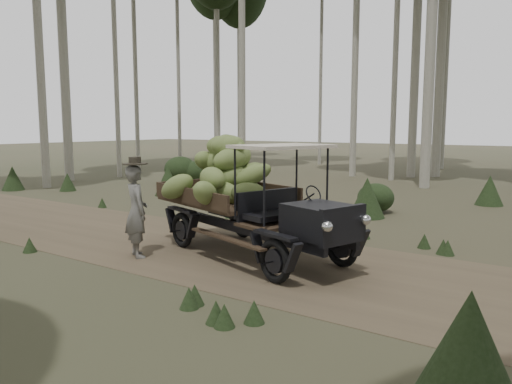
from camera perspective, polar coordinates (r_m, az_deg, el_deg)
ground at (r=10.20m, az=-6.17°, el=-6.42°), size 120.00×120.00×0.00m
dirt_track at (r=10.20m, az=-6.17°, el=-6.40°), size 70.00×4.00×0.01m
banana_truck at (r=9.67m, az=-1.93°, el=1.01°), size 4.87×2.89×2.36m
farmer at (r=9.59m, az=-13.51°, el=-2.02°), size 0.75×0.66×1.89m
undergrowth at (r=10.71m, az=-12.87°, el=-2.94°), size 24.81×19.69×1.38m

